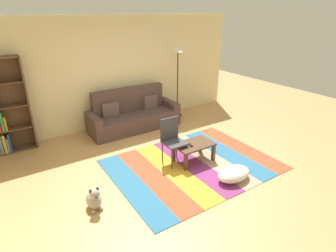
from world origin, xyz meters
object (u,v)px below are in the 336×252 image
at_px(pouf, 234,174).
at_px(tv_remote, 190,145).
at_px(standing_lamp, 178,59).
at_px(couch, 133,115).
at_px(coffee_table, 194,147).
at_px(dog, 94,199).
at_px(folding_chair, 172,137).

height_order(pouf, tv_remote, tv_remote).
height_order(pouf, standing_lamp, standing_lamp).
distance_m(pouf, tv_remote, 0.98).
relative_size(couch, standing_lamp, 1.18).
height_order(coffee_table, tv_remote, tv_remote).
distance_m(couch, dog, 3.10).
xyz_separation_m(couch, pouf, (0.44, -3.08, -0.21)).
bearing_deg(dog, couch, 52.65).
xyz_separation_m(couch, folding_chair, (-0.11, -1.94, 0.20)).
bearing_deg(tv_remote, dog, -162.76).
distance_m(coffee_table, pouf, 0.96).
height_order(couch, pouf, couch).
bearing_deg(dog, folding_chair, 16.54).
bearing_deg(standing_lamp, dog, -142.10).
xyz_separation_m(coffee_table, dog, (-2.13, -0.30, -0.15)).
height_order(dog, standing_lamp, standing_lamp).
height_order(coffee_table, pouf, coffee_table).
relative_size(coffee_table, pouf, 1.17).
distance_m(dog, standing_lamp, 4.45).
bearing_deg(pouf, coffee_table, 101.40).
height_order(couch, folding_chair, couch).
bearing_deg(standing_lamp, coffee_table, -117.49).
distance_m(couch, pouf, 3.12).
distance_m(couch, coffee_table, 2.18).
bearing_deg(pouf, folding_chair, 115.76).
relative_size(couch, tv_remote, 15.07).
bearing_deg(standing_lamp, couch, -175.13).
xyz_separation_m(couch, standing_lamp, (1.44, 0.12, 1.26)).
bearing_deg(standing_lamp, pouf, -107.38).
distance_m(pouf, dog, 2.40).
relative_size(dog, standing_lamp, 0.21).
xyz_separation_m(standing_lamp, folding_chair, (-1.55, -2.06, -1.06)).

